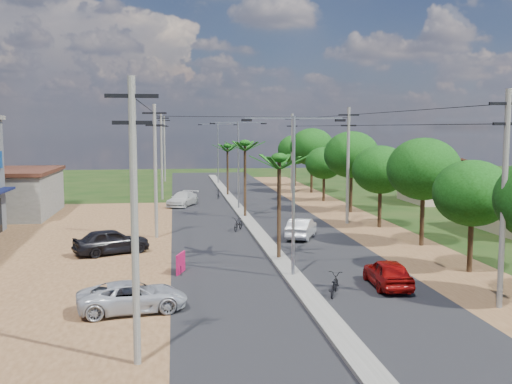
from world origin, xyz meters
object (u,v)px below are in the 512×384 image
Objects in this scene: car_white_far at (183,199)px; moto_rider_east at (334,285)px; roadside_sign at (181,263)px; car_parked_silver at (133,298)px; car_red_near at (388,274)px; car_silver_mid at (301,229)px; car_parked_dark at (111,242)px.

car_white_far is 32.04m from moto_rider_east.
moto_rider_east is 1.44× the size of roadside_sign.
car_parked_silver is 3.50× the size of roadside_sign.
moto_rider_east is (8.70, 1.21, -0.14)m from car_parked_silver.
car_parked_silver is at bearing -89.78° from roadside_sign.
car_red_near is 3.00m from moto_rider_east.
car_silver_mid is 0.90× the size of car_white_far.
moto_rider_east is 8.36m from roadside_sign.
car_white_far reaches higher than roadside_sign.
car_red_near is 12.83m from car_silver_mid.
car_parked_silver is at bearing 13.80° from car_red_near.
car_silver_mid is 18.06m from car_parked_silver.
car_silver_mid is 2.25× the size of moto_rider_east.
car_parked_silver reaches higher than roadside_sign.
car_parked_silver is 6.52m from roadside_sign.
car_parked_silver reaches higher than moto_rider_east.
car_white_far is 32.74m from car_parked_silver.
moto_rider_east is (-2.83, -0.96, -0.19)m from car_red_near.
car_red_near is 31.79m from car_white_far.
car_parked_dark reaches higher than moto_rider_east.
roadside_sign is at bearing -27.69° from car_parked_silver.
car_white_far is at bearing -35.77° from car_parked_dark.
car_parked_dark is 14.84m from moto_rider_east.
roadside_sign is (-9.53, 4.04, -0.13)m from car_red_near.
car_silver_mid is 0.93× the size of car_parked_silver.
car_red_near is 0.96× the size of car_silver_mid.
car_red_near is 2.15× the size of moto_rider_east.
car_red_near is 0.86× the size of car_white_far.
roadside_sign reaches higher than moto_rider_east.
car_white_far is 1.03× the size of car_parked_dark.
car_white_far is 3.62× the size of roadside_sign.
roadside_sign is at bearing -19.78° from car_red_near.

